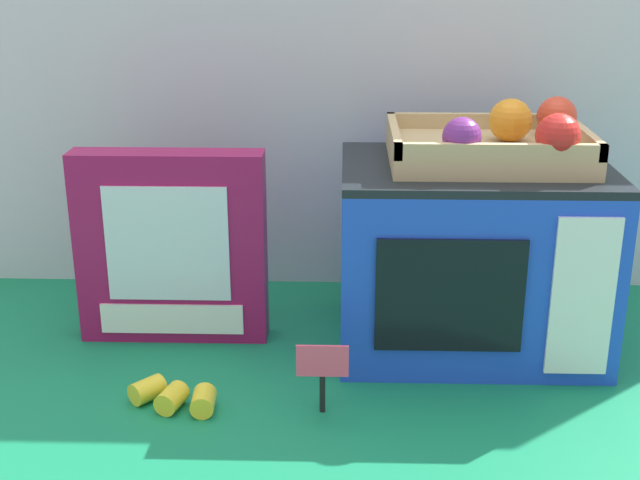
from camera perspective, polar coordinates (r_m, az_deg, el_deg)
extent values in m
plane|color=#147A4C|center=(1.36, 4.40, -6.86)|extent=(1.70, 1.70, 0.00)
cube|color=silver|center=(1.50, 4.35, 11.45)|extent=(1.61, 0.03, 0.79)
cube|color=blue|center=(1.33, 10.01, -1.30)|extent=(0.40, 0.28, 0.28)
cube|color=black|center=(1.29, 10.39, 4.73)|extent=(0.40, 0.28, 0.01)
cube|color=black|center=(1.19, 8.67, -3.74)|extent=(0.21, 0.01, 0.17)
cube|color=white|center=(1.23, 17.15, -3.71)|extent=(0.09, 0.01, 0.23)
cube|color=tan|center=(1.30, 11.11, 5.74)|extent=(0.29, 0.22, 0.03)
cube|color=tan|center=(1.19, 11.96, 5.76)|extent=(0.29, 0.01, 0.02)
cube|color=tan|center=(1.39, 10.52, 7.84)|extent=(0.29, 0.01, 0.02)
cube|color=tan|center=(1.28, 4.98, 7.03)|extent=(0.01, 0.22, 0.02)
cube|color=tan|center=(1.32, 17.17, 6.66)|extent=(0.01, 0.22, 0.02)
sphere|color=red|center=(1.22, 15.62, 6.73)|extent=(0.06, 0.06, 0.06)
sphere|color=#72287F|center=(1.21, 9.46, 6.83)|extent=(0.05, 0.05, 0.05)
sphere|color=orange|center=(1.31, 12.61, 7.82)|extent=(0.06, 0.06, 0.06)
sphere|color=#E04228|center=(1.36, 15.55, 7.98)|extent=(0.06, 0.06, 0.06)
cube|color=#99144C|center=(1.34, -9.90, -0.46)|extent=(0.29, 0.06, 0.30)
cube|color=silver|center=(1.31, -10.19, -0.29)|extent=(0.19, 0.00, 0.18)
cube|color=white|center=(1.36, -9.87, -5.22)|extent=(0.22, 0.00, 0.05)
cylinder|color=black|center=(1.17, 0.16, -10.21)|extent=(0.01, 0.01, 0.06)
cube|color=#F44C6B|center=(1.14, 0.16, -8.09)|extent=(0.07, 0.00, 0.05)
cylinder|color=yellow|center=(1.22, -11.46, -9.79)|extent=(0.05, 0.05, 0.03)
cylinder|color=yellow|center=(1.19, -9.88, -10.39)|extent=(0.04, 0.05, 0.03)
cylinder|color=yellow|center=(1.18, -7.80, -10.62)|extent=(0.03, 0.05, 0.03)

